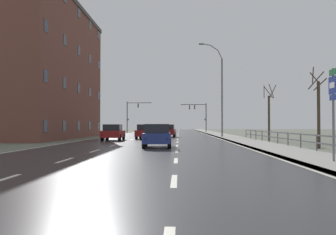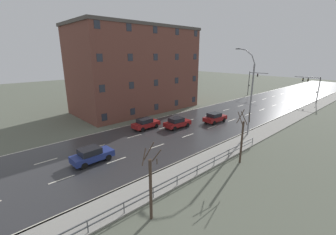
{
  "view_description": "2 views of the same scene",
  "coord_description": "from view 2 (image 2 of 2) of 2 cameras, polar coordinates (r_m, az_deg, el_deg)",
  "views": [
    {
      "loc": [
        2.46,
        -2.14,
        1.51
      ],
      "look_at": [
        0.93,
        47.98,
        2.56
      ],
      "focal_mm": 38.31,
      "sensor_mm": 36.0,
      "label": 1
    },
    {
      "loc": [
        21.35,
        13.3,
        10.53
      ],
      "look_at": [
        0.0,
        32.93,
        2.32
      ],
      "focal_mm": 24.0,
      "sensor_mm": 36.0,
      "label": 2
    }
  ],
  "objects": [
    {
      "name": "ground_plane",
      "position": [
        42.1,
        15.28,
        0.66
      ],
      "size": [
        160.0,
        160.0,
        0.12
      ],
      "color": "#5B6051"
    },
    {
      "name": "sidewalk_right",
      "position": [
        49.58,
        31.14,
        1.29
      ],
      "size": [
        3.0,
        120.0,
        0.12
      ],
      "color": "gray",
      "rests_on": "ground"
    },
    {
      "name": "bare_tree_mid",
      "position": [
        23.21,
        18.26,
        -5.2
      ],
      "size": [
        1.24,
        1.26,
        5.42
      ],
      "color": "#423328",
      "rests_on": "ground"
    },
    {
      "name": "road_asphalt_strip",
      "position": [
        52.42,
        22.38,
        3.02
      ],
      "size": [
        14.0,
        120.0,
        0.03
      ],
      "color": "#303033",
      "rests_on": "ground"
    },
    {
      "name": "car_near_left",
      "position": [
        33.15,
        2.35,
        -1.28
      ],
      "size": [
        2.0,
        4.19,
        1.57
      ],
      "rotation": [
        0.0,
        0.0,
        -0.05
      ],
      "color": "maroon",
      "rests_on": "ground"
    },
    {
      "name": "bare_tree_near",
      "position": [
        14.98,
        -4.39,
        -16.97
      ],
      "size": [
        1.14,
        1.21,
        5.3
      ],
      "color": "#423328",
      "rests_on": "ground"
    },
    {
      "name": "brick_building",
      "position": [
        44.21,
        -8.14,
        12.04
      ],
      "size": [
        12.11,
        23.16,
        15.48
      ],
      "color": "brown",
      "rests_on": "ground"
    },
    {
      "name": "traffic_signal_left",
      "position": [
        62.92,
        20.59,
        8.91
      ],
      "size": [
        4.97,
        0.36,
        6.2
      ],
      "color": "#38383A",
      "rests_on": "ground"
    },
    {
      "name": "car_near_right",
      "position": [
        32.89,
        -5.68,
        -1.48
      ],
      "size": [
        1.87,
        4.12,
        1.57
      ],
      "rotation": [
        0.0,
        0.0,
        0.01
      ],
      "color": "maroon",
      "rests_on": "ground"
    },
    {
      "name": "guardrail",
      "position": [
        17.02,
        -7.32,
        -19.61
      ],
      "size": [
        0.07,
        32.93,
        1.0
      ],
      "color": "#515459",
      "rests_on": "ground"
    },
    {
      "name": "car_far_right",
      "position": [
        24.04,
        -18.78,
        -8.97
      ],
      "size": [
        1.96,
        4.17,
        1.57
      ],
      "rotation": [
        0.0,
        0.0,
        0.04
      ],
      "color": "navy",
      "rests_on": "ground"
    },
    {
      "name": "traffic_signal_right",
      "position": [
        58.69,
        32.81,
        6.96
      ],
      "size": [
        5.18,
        0.36,
        5.86
      ],
      "color": "#38383A",
      "rests_on": "ground"
    },
    {
      "name": "car_mid_centre",
      "position": [
        36.54,
        11.82,
        0.02
      ],
      "size": [
        1.95,
        4.16,
        1.57
      ],
      "rotation": [
        0.0,
        0.0,
        -0.04
      ],
      "color": "maroon",
      "rests_on": "ground"
    },
    {
      "name": "street_lamp_midground",
      "position": [
        31.02,
        20.13,
        5.48
      ],
      "size": [
        2.85,
        0.24,
        11.29
      ],
      "color": "slate",
      "rests_on": "ground"
    }
  ]
}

